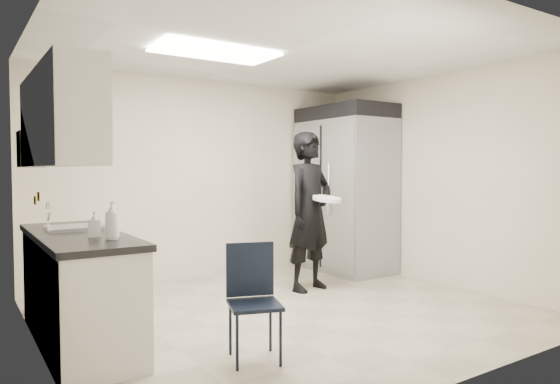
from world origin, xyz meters
TOP-DOWN VIEW (x-y plane):
  - floor at (0.00, 0.00)m, footprint 4.50×4.50m
  - ceiling at (0.00, 0.00)m, footprint 4.50×4.50m
  - back_wall at (0.00, 2.00)m, footprint 4.50×0.00m
  - left_wall at (-2.25, 0.00)m, footprint 0.00×4.00m
  - right_wall at (2.25, 0.00)m, footprint 0.00×4.00m
  - ceiling_panel at (-0.60, 0.40)m, footprint 1.20×0.60m
  - lower_counter at (-1.95, 0.20)m, footprint 0.60×1.90m
  - countertop at (-1.95, 0.20)m, footprint 0.64×1.95m
  - sink at (-1.93, 0.45)m, footprint 0.42×0.40m
  - faucet at (-2.13, 0.45)m, footprint 0.02×0.02m
  - upper_cabinets at (-2.08, 0.20)m, footprint 0.35×1.80m
  - towel_dispenser at (-2.14, 1.35)m, footprint 0.22×0.30m
  - notice_sticker_left at (-2.24, 0.10)m, footprint 0.00×0.12m
  - notice_sticker_right at (-2.24, 0.30)m, footprint 0.00×0.12m
  - commercial_fridge at (1.83, 1.27)m, footprint 0.80×1.35m
  - fridge_compressor at (1.83, 1.27)m, footprint 0.80×1.35m
  - folding_chair at (-0.94, -0.92)m, footprint 0.47×0.47m
  - man_tuxedo at (0.72, 0.62)m, footprint 0.77×0.60m
  - bucket_lid at (0.78, 0.38)m, footprint 0.39×0.39m
  - soap_bottle_a at (-1.82, -0.35)m, footprint 0.13×0.13m
  - soap_bottle_b at (-1.89, -0.14)m, footprint 0.11×0.11m

SIDE VIEW (x-z plane):
  - floor at x=0.00m, z-range 0.00..0.00m
  - folding_chair at x=-0.94m, z-range 0.00..0.84m
  - lower_counter at x=-1.95m, z-range 0.00..0.86m
  - sink at x=-1.93m, z-range 0.80..0.94m
  - countertop at x=-1.95m, z-range 0.86..0.91m
  - man_tuxedo at x=0.72m, z-range 0.00..1.86m
  - soap_bottle_b at x=-1.89m, z-range 0.91..1.11m
  - faucet at x=-2.13m, z-range 0.90..1.14m
  - commercial_fridge at x=1.83m, z-range 0.00..2.10m
  - soap_bottle_a at x=-1.82m, z-range 0.91..1.19m
  - bucket_lid at x=0.78m, z-range 1.07..1.11m
  - notice_sticker_right at x=-2.24m, z-range 1.15..1.21m
  - notice_sticker_left at x=-2.24m, z-range 1.19..1.25m
  - back_wall at x=0.00m, z-range -0.95..3.55m
  - left_wall at x=-2.25m, z-range -0.70..3.30m
  - right_wall at x=2.25m, z-range -0.70..3.30m
  - towel_dispenser at x=-2.14m, z-range 1.45..1.80m
  - upper_cabinets at x=-2.08m, z-range 1.45..2.20m
  - fridge_compressor at x=1.83m, z-range 2.10..2.30m
  - ceiling_panel at x=-0.60m, z-range 2.56..2.58m
  - ceiling at x=0.00m, z-range 2.60..2.60m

